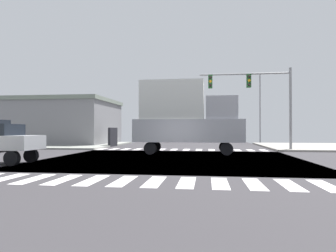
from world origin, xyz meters
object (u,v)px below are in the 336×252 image
(traffic_signal_mast, at_px, (254,90))
(bank_building, at_px, (43,122))
(street_lamp, at_px, (258,102))
(box_truck_farside_1, at_px, (159,123))
(box_truck_outer_3, at_px, (185,115))

(traffic_signal_mast, height_order, bank_building, traffic_signal_mast)
(bank_building, bearing_deg, street_lamp, 12.54)
(street_lamp, height_order, box_truck_farside_1, street_lamp)
(bank_building, bearing_deg, traffic_signal_mast, -19.37)
(traffic_signal_mast, distance_m, box_truck_outer_3, 6.46)
(street_lamp, xyz_separation_m, box_truck_farside_1, (-12.96, 6.19, -2.40))
(bank_building, bearing_deg, box_truck_outer_3, -33.58)
(bank_building, height_order, box_truck_outer_3, bank_building)
(street_lamp, height_order, box_truck_outer_3, street_lamp)
(street_lamp, xyz_separation_m, bank_building, (-24.26, -5.40, -2.49))
(street_lamp, distance_m, box_truck_farside_1, 14.57)
(street_lamp, bearing_deg, bank_building, -167.46)
(street_lamp, relative_size, box_truck_outer_3, 1.16)
(traffic_signal_mast, bearing_deg, street_lamp, 79.12)
(box_truck_farside_1, bearing_deg, street_lamp, 154.48)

